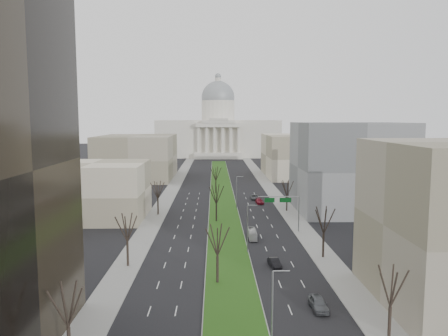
{
  "coord_description": "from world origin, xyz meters",
  "views": [
    {
      "loc": [
        -2.4,
        -24.23,
        25.04
      ],
      "look_at": [
        0.47,
        107.71,
        10.08
      ],
      "focal_mm": 35.0,
      "sensor_mm": 36.0,
      "label": 1
    }
  ],
  "objects": [
    {
      "name": "ground",
      "position": [
        0.0,
        120.0,
        0.0
      ],
      "size": [
        600.0,
        600.0,
        0.0
      ],
      "primitive_type": "plane",
      "color": "black",
      "rests_on": "ground"
    },
    {
      "name": "median",
      "position": [
        0.0,
        118.99,
        0.1
      ],
      "size": [
        8.0,
        222.03,
        0.2
      ],
      "color": "#999993",
      "rests_on": "ground"
    },
    {
      "name": "sidewalk_left",
      "position": [
        -17.5,
        95.0,
        0.07
      ],
      "size": [
        5.0,
        330.0,
        0.15
      ],
      "primitive_type": "cube",
      "color": "gray",
      "rests_on": "ground"
    },
    {
      "name": "sidewalk_right",
      "position": [
        17.5,
        95.0,
        0.07
      ],
      "size": [
        5.0,
        330.0,
        0.15
      ],
      "primitive_type": "cube",
      "color": "gray",
      "rests_on": "ground"
    },
    {
      "name": "capitol",
      "position": [
        0.0,
        269.59,
        16.31
      ],
      "size": [
        80.0,
        46.0,
        55.0
      ],
      "color": "beige",
      "rests_on": "ground"
    },
    {
      "name": "building_beige_left",
      "position": [
        -33.0,
        85.0,
        7.0
      ],
      "size": [
        26.0,
        22.0,
        14.0
      ],
      "primitive_type": "cube",
      "color": "#9D9479",
      "rests_on": "ground"
    },
    {
      "name": "building_grey_right",
      "position": [
        34.0,
        92.0,
        12.0
      ],
      "size": [
        28.0,
        26.0,
        24.0
      ],
      "primitive_type": "cube",
      "color": "slate",
      "rests_on": "ground"
    },
    {
      "name": "building_far_left",
      "position": [
        -35.0,
        160.0,
        9.0
      ],
      "size": [
        30.0,
        40.0,
        18.0
      ],
      "primitive_type": "cube",
      "color": "gray",
      "rests_on": "ground"
    },
    {
      "name": "building_far_right",
      "position": [
        35.0,
        165.0,
        9.0
      ],
      "size": [
        30.0,
        40.0,
        18.0
      ],
      "primitive_type": "cube",
      "color": "#9D9479",
      "rests_on": "ground"
    },
    {
      "name": "tree_left_near",
      "position": [
        -17.2,
        18.0,
        6.61
      ],
      "size": [
        5.1,
        5.1,
        9.18
      ],
      "color": "black",
      "rests_on": "ground"
    },
    {
      "name": "tree_left_mid",
      "position": [
        -17.2,
        48.0,
        7.0
      ],
      "size": [
        5.4,
        5.4,
        9.72
      ],
      "color": "black",
      "rests_on": "ground"
    },
    {
      "name": "tree_left_far",
      "position": [
        -17.2,
        88.0,
        6.84
      ],
      "size": [
        5.28,
        5.28,
        9.5
      ],
      "color": "black",
      "rests_on": "ground"
    },
    {
      "name": "tree_right_near",
      "position": [
        17.2,
        22.0,
        6.69
      ],
      "size": [
        5.16,
        5.16,
        9.29
      ],
      "color": "black",
      "rests_on": "ground"
    },
    {
      "name": "tree_right_mid",
      "position": [
        17.2,
        52.0,
        7.16
      ],
      "size": [
        5.52,
        5.52,
        9.94
      ],
      "color": "black",
      "rests_on": "ground"
    },
    {
      "name": "tree_right_far",
      "position": [
        17.2,
        92.0,
        6.53
      ],
      "size": [
        5.04,
        5.04,
        9.07
      ],
      "color": "black",
      "rests_on": "ground"
    },
    {
      "name": "tree_median_a",
      "position": [
        -2.0,
        40.0,
        7.0
      ],
      "size": [
        5.4,
        5.4,
        9.72
      ],
      "color": "black",
      "rests_on": "ground"
    },
    {
      "name": "tree_median_b",
      "position": [
        -2.0,
        80.0,
        7.0
      ],
      "size": [
        5.4,
        5.4,
        9.72
      ],
      "color": "black",
      "rests_on": "ground"
    },
    {
      "name": "tree_median_c",
      "position": [
        -2.0,
        120.0,
        7.0
      ],
      "size": [
        5.4,
        5.4,
        9.72
      ],
      "color": "black",
      "rests_on": "ground"
    },
    {
      "name": "streetlamp_median_a",
      "position": [
        3.76,
        20.0,
        4.81
      ],
      "size": [
        1.9,
        0.2,
        9.16
      ],
      "color": "gray",
      "rests_on": "ground"
    },
    {
      "name": "streetlamp_median_b",
      "position": [
        3.76,
        55.0,
        4.81
      ],
      "size": [
        1.9,
        0.2,
        9.16
      ],
      "color": "gray",
      "rests_on": "ground"
    },
    {
      "name": "streetlamp_median_c",
      "position": [
        3.76,
        95.0,
        4.81
      ],
      "size": [
        1.9,
        0.2,
        9.16
      ],
      "color": "gray",
      "rests_on": "ground"
    },
    {
      "name": "mast_arm_signs",
      "position": [
        13.49,
        70.03,
        6.11
      ],
      "size": [
        9.12,
        0.24,
        8.09
      ],
      "color": "gray",
      "rests_on": "ground"
    },
    {
      "name": "car_grey_near",
      "position": [
        11.24,
        30.53,
        0.84
      ],
      "size": [
        2.08,
        4.95,
        1.67
      ],
      "primitive_type": "imported",
      "rotation": [
        0.0,
        0.0,
        0.02
      ],
      "color": "#4D5054",
      "rests_on": "ground"
    },
    {
      "name": "car_black",
      "position": [
        7.75,
        47.38,
        0.71
      ],
      "size": [
        2.12,
        4.48,
        1.42
      ],
      "primitive_type": "imported",
      "rotation": [
        0.0,
        0.0,
        0.15
      ],
      "color": "black",
      "rests_on": "ground"
    },
    {
      "name": "car_red",
      "position": [
        10.87,
        102.52,
        0.72
      ],
      "size": [
        2.27,
        5.04,
        1.43
      ],
      "primitive_type": "imported",
      "rotation": [
        0.0,
        0.0,
        0.05
      ],
      "color": "maroon",
      "rests_on": "ground"
    },
    {
      "name": "car_grey_far",
      "position": [
        10.07,
        109.42,
        0.73
      ],
      "size": [
        2.75,
        5.41,
        1.46
      ],
      "primitive_type": "imported",
      "rotation": [
        0.0,
        0.0,
        -0.06
      ],
      "color": "#4F5457",
      "rests_on": "ground"
    },
    {
      "name": "box_van",
      "position": [
        5.5,
        65.03,
        0.94
      ],
      "size": [
        1.65,
        6.78,
        1.88
      ],
      "primitive_type": "imported",
      "rotation": [
        0.0,
        0.0,
        -0.01
      ],
      "color": "silver",
      "rests_on": "ground"
    }
  ]
}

